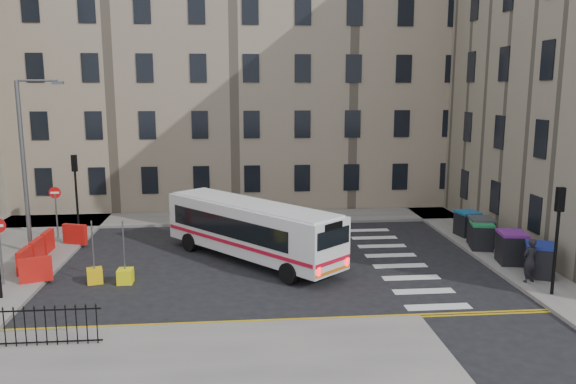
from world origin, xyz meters
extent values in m
plane|color=black|center=(0.00, 0.00, 0.00)|extent=(120.00, 120.00, 0.00)
cube|color=slate|center=(-6.00, 8.60, 0.07)|extent=(36.00, 3.20, 0.15)
cube|color=slate|center=(9.00, 4.00, 0.07)|extent=(2.40, 26.00, 0.15)
cube|color=slate|center=(-14.00, 1.00, 0.07)|extent=(6.00, 22.00, 0.15)
cube|color=slate|center=(-7.00, -10.00, 0.07)|extent=(20.00, 6.00, 0.15)
cube|color=gray|center=(-7.00, 15.50, 8.00)|extent=(38.00, 10.50, 16.00)
cylinder|color=black|center=(8.60, -5.50, 1.75)|extent=(0.12, 0.12, 3.20)
cube|color=black|center=(8.60, -5.50, 3.80)|extent=(0.28, 0.22, 0.90)
cylinder|color=black|center=(-12.00, 6.50, 1.75)|extent=(0.12, 0.12, 3.20)
cube|color=black|center=(-12.00, 6.50, 3.80)|extent=(0.28, 0.22, 0.90)
cylinder|color=#595B5E|center=(-13.00, 2.00, 4.15)|extent=(0.20, 0.20, 8.00)
cube|color=#595B5E|center=(-13.00, 2.00, 8.22)|extent=(0.50, 0.22, 0.14)
cylinder|color=#595B5E|center=(-12.50, 4.50, 1.35)|extent=(0.08, 0.08, 2.40)
cube|color=red|center=(-12.50, 4.50, 2.85)|extent=(0.60, 0.04, 0.60)
cylinder|color=#595B5E|center=(-12.50, -2.50, 1.35)|extent=(0.08, 0.08, 2.40)
cube|color=red|center=(-12.20, -1.00, 0.65)|extent=(0.25, 1.25, 1.00)
cube|color=red|center=(-12.20, 0.50, 0.65)|extent=(0.25, 1.25, 1.00)
cube|color=red|center=(-12.20, 2.00, 0.65)|extent=(0.25, 1.25, 1.00)
cube|color=red|center=(-11.30, 3.30, 0.65)|extent=(1.26, 0.66, 1.00)
cube|color=red|center=(-11.30, -2.30, 0.65)|extent=(1.26, 0.66, 1.00)
cube|color=silver|center=(-2.60, 0.25, 1.54)|extent=(8.00, 8.78, 2.20)
cube|color=black|center=(-3.73, -0.15, 1.72)|extent=(5.11, 5.91, 0.88)
cube|color=black|center=(-2.04, 1.31, 1.72)|extent=(5.11, 5.91, 0.88)
cube|color=black|center=(-5.77, 3.93, 1.76)|extent=(1.51, 1.31, 0.97)
cube|color=black|center=(0.57, -3.43, 1.98)|extent=(1.51, 1.31, 0.71)
cube|color=red|center=(-3.44, -0.48, 1.01)|extent=(6.24, 7.24, 0.16)
cube|color=red|center=(-1.75, 0.97, 1.01)|extent=(6.24, 7.24, 0.16)
cube|color=#FF0C0C|center=(-0.09, -4.02, 0.79)|extent=(0.18, 0.16, 0.35)
cube|color=#FF0C0C|center=(1.25, -2.87, 0.79)|extent=(0.18, 0.16, 0.35)
cylinder|color=black|center=(-5.56, 2.00, 0.44)|extent=(0.76, 0.83, 0.88)
cylinder|color=black|center=(-3.89, 3.43, 0.44)|extent=(0.76, 0.83, 0.88)
cylinder|color=black|center=(-1.19, -3.08, 0.44)|extent=(0.76, 0.83, 0.88)
cylinder|color=black|center=(0.48, -1.64, 0.44)|extent=(0.76, 0.83, 0.88)
cube|color=black|center=(9.17, -3.48, 0.78)|extent=(1.44, 1.52, 1.25)
cube|color=navy|center=(9.17, -3.48, 1.47)|extent=(1.51, 1.59, 0.13)
cube|color=black|center=(8.87, -1.69, 0.80)|extent=(1.27, 1.41, 1.30)
cube|color=#662079|center=(8.87, -1.69, 1.52)|extent=(1.34, 1.47, 0.14)
cube|color=black|center=(8.51, 0.61, 0.74)|extent=(1.21, 1.33, 1.18)
cube|color=#1B7A40|center=(8.51, 0.61, 1.39)|extent=(1.28, 1.39, 0.12)
cube|color=black|center=(8.73, 1.16, 0.79)|extent=(1.25, 1.39, 1.28)
cube|color=#343436|center=(8.73, 1.16, 1.50)|extent=(1.31, 1.45, 0.13)
cube|color=black|center=(8.85, 3.10, 0.74)|extent=(1.14, 1.26, 1.18)
cube|color=#155485|center=(8.85, 3.10, 1.39)|extent=(1.19, 1.32, 0.12)
imported|color=black|center=(8.41, -4.14, 1.05)|extent=(0.74, 0.58, 1.80)
cube|color=#E4B10C|center=(-9.03, -2.22, 0.30)|extent=(0.74, 0.74, 0.60)
cube|color=yellow|center=(-7.78, -2.39, 0.30)|extent=(0.60, 0.60, 0.60)
camera|label=1|loc=(-3.17, -24.66, 7.82)|focal=35.00mm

